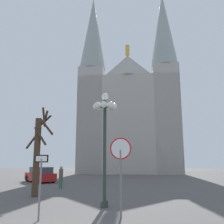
# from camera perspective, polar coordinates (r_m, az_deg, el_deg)

# --- Properties ---
(cathedral) EXTENTS (16.59, 11.78, 31.61)m
(cathedral) POSITION_cam_1_polar(r_m,az_deg,el_deg) (42.81, 4.00, -0.07)
(cathedral) COLOR #ADA89E
(cathedral) RESTS_ON ground
(stop_sign) EXTENTS (0.86, 0.19, 3.03)m
(stop_sign) POSITION_cam_1_polar(r_m,az_deg,el_deg) (10.01, 2.00, -10.89)
(stop_sign) COLOR slate
(stop_sign) RESTS_ON ground
(one_way_arrow_sign) EXTENTS (0.58, 0.19, 2.34)m
(one_way_arrow_sign) POSITION_cam_1_polar(r_m,az_deg,el_deg) (9.83, -16.11, -14.44)
(one_way_arrow_sign) COLOR slate
(one_way_arrow_sign) RESTS_ON ground
(street_lamp) EXTENTS (1.20, 1.20, 5.42)m
(street_lamp) POSITION_cam_1_polar(r_m,az_deg,el_deg) (12.11, -1.67, -3.04)
(street_lamp) COLOR #2D3833
(street_lamp) RESTS_ON ground
(bare_tree) EXTENTS (1.45, 1.53, 5.37)m
(bare_tree) POSITION_cam_1_polar(r_m,az_deg,el_deg) (15.99, -16.73, -8.69)
(bare_tree) COLOR #473323
(bare_tree) RESTS_ON ground
(parked_car_near_red) EXTENTS (4.07, 4.30, 1.46)m
(parked_car_near_red) POSITION_cam_1_polar(r_m,az_deg,el_deg) (26.22, -16.15, -13.72)
(parked_car_near_red) COLOR maroon
(parked_car_near_red) RESTS_ON ground
(pedestrian_walking) EXTENTS (0.32, 0.32, 1.69)m
(pedestrian_walking) POSITION_cam_1_polar(r_m,az_deg,el_deg) (19.85, -11.64, -13.98)
(pedestrian_walking) COLOR #33663F
(pedestrian_walking) RESTS_ON ground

